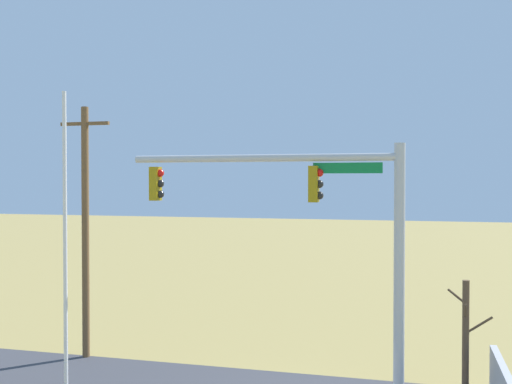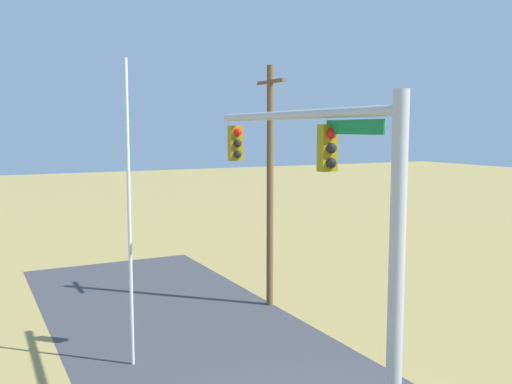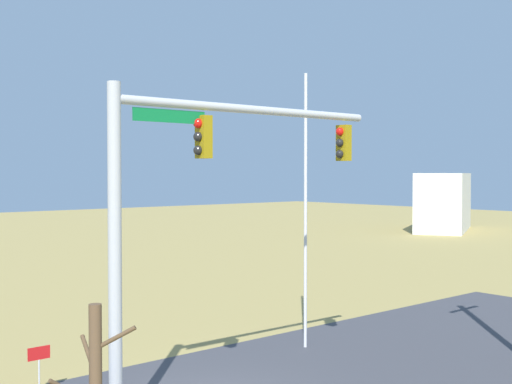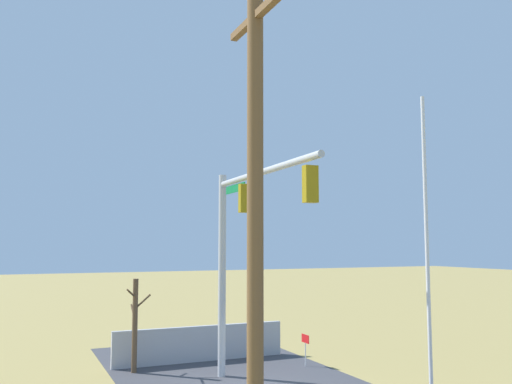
{
  "view_description": "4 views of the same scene",
  "coord_description": "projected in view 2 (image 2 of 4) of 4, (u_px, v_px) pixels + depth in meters",
  "views": [
    {
      "loc": [
        3.14,
        -15.36,
        6.41
      ],
      "look_at": [
        -1.15,
        0.84,
        6.05
      ],
      "focal_mm": 42.22,
      "sensor_mm": 36.0,
      "label": 1
    },
    {
      "loc": [
        10.18,
        -6.24,
        6.65
      ],
      "look_at": [
        -2.02,
        0.06,
        5.14
      ],
      "focal_mm": 39.84,
      "sensor_mm": 36.0,
      "label": 2
    },
    {
      "loc": [
        9.22,
        12.37,
        5.47
      ],
      "look_at": [
        -1.32,
        -0.04,
        5.0
      ],
      "focal_mm": 46.13,
      "sensor_mm": 36.0,
      "label": 3
    },
    {
      "loc": [
        -15.94,
        7.28,
        4.72
      ],
      "look_at": [
        -1.2,
        0.72,
        6.32
      ],
      "focal_mm": 37.66,
      "sensor_mm": 36.0,
      "label": 4
    }
  ],
  "objects": [
    {
      "name": "utility_pole",
      "position": [
        270.0,
        183.0,
        21.15
      ],
      "size": [
        1.9,
        0.26,
        9.0
      ],
      "color": "brown",
      "rests_on": "ground_plane"
    },
    {
      "name": "road_surface",
      "position": [
        222.0,
        365.0,
        16.1
      ],
      "size": [
        28.0,
        8.0,
        0.01
      ],
      "primitive_type": "cube",
      "color": "#3D3D42",
      "rests_on": "ground_plane"
    },
    {
      "name": "flagpole",
      "position": [
        129.0,
        216.0,
        15.68
      ],
      "size": [
        0.1,
        0.1,
        8.57
      ],
      "primitive_type": "cylinder",
      "color": "silver",
      "rests_on": "ground_plane"
    },
    {
      "name": "signal_mast",
      "position": [
        335.0,
        206.0,
        11.41
      ],
      "size": [
        7.5,
        0.44,
        7.33
      ],
      "color": "#B2B5BA",
      "rests_on": "ground_plane"
    }
  ]
}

